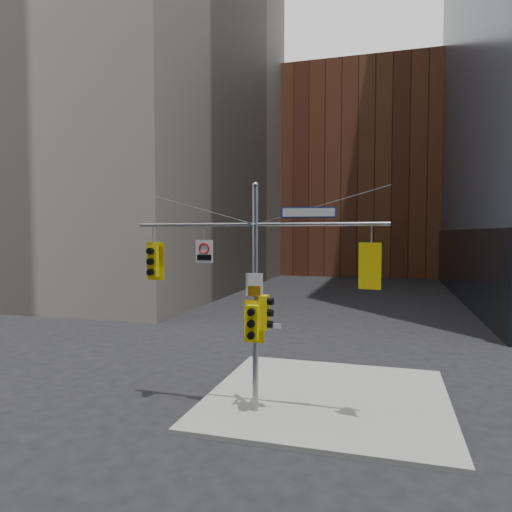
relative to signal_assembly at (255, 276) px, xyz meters
The scene contains 13 objects.
ground 4.85m from the signal_assembly, 90.00° to the right, with size 160.00×160.00×0.00m, color black.
sidewalk_corner 5.18m from the signal_assembly, 45.10° to the left, with size 8.00×8.00×0.15m, color gray.
brick_midrise 56.82m from the signal_assembly, 90.00° to the left, with size 26.00×20.00×28.00m, color brown.
signal_assembly is the anchor object (origin of this frame).
traffic_light_west_arm 3.56m from the signal_assembly, behind, with size 0.61×0.49×1.28m.
traffic_light_east_arm 3.50m from the signal_assembly, ahead, with size 0.63×0.55×1.33m.
traffic_light_pole_side 1.19m from the signal_assembly, ahead, with size 0.43×0.36×1.08m.
traffic_light_pole_front 1.44m from the signal_assembly, 90.04° to the right, with size 0.63×0.50×1.33m.
street_sign_blade 2.54m from the signal_assembly, ahead, with size 1.65×0.15×0.32m.
regulatory_sign_arm 1.85m from the signal_assembly, behind, with size 0.58×0.06×0.73m.
regulatory_sign_pole 0.31m from the signal_assembly, 90.00° to the right, with size 0.54×0.07×0.71m.
street_blade_ew 1.60m from the signal_assembly, ahead, with size 0.74×0.04×0.15m.
street_blade_ns 1.67m from the signal_assembly, 90.00° to the left, with size 0.05×0.72×0.14m.
Camera 1 is at (3.96, -11.50, 5.75)m, focal length 32.00 mm.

